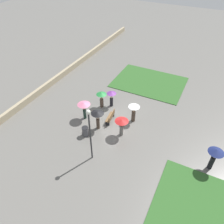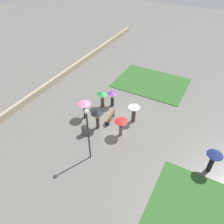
% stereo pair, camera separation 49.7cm
% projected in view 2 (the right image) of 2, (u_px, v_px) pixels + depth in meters
% --- Properties ---
extents(ground_plane, '(90.00, 90.00, 0.00)m').
position_uv_depth(ground_plane, '(111.00, 119.00, 20.74)').
color(ground_plane, '#66635E').
extents(lawn_patch_near, '(6.06, 7.99, 0.06)m').
position_uv_depth(lawn_patch_near, '(151.00, 83.00, 25.64)').
color(lawn_patch_near, '#2D5B26').
rests_on(lawn_patch_near, ground_plane).
extents(lawn_patch_far, '(6.16, 7.74, 0.06)m').
position_uv_depth(lawn_patch_far, '(212.00, 222.00, 13.31)').
color(lawn_patch_far, '#2D5B26').
rests_on(lawn_patch_far, ground_plane).
extents(parapet_wall, '(45.00, 0.35, 0.69)m').
position_uv_depth(parapet_wall, '(40.00, 91.00, 23.79)').
color(parapet_wall, tan).
rests_on(parapet_wall, ground_plane).
extents(park_bench, '(1.59, 0.61, 0.90)m').
position_uv_depth(park_bench, '(111.00, 117.00, 20.24)').
color(park_bench, brown).
rests_on(park_bench, ground_plane).
extents(lamp_post, '(0.32, 0.32, 4.79)m').
position_uv_depth(lamp_post, '(88.00, 129.00, 15.27)').
color(lamp_post, '#2D2D30').
rests_on(lamp_post, ground_plane).
extents(trash_bin, '(0.57, 0.57, 0.90)m').
position_uv_depth(trash_bin, '(85.00, 131.00, 18.83)').
color(trash_bin, '#4C4C51').
rests_on(trash_bin, ground_plane).
extents(crowd_person_black, '(1.13, 1.13, 1.87)m').
position_uv_depth(crowd_person_black, '(97.00, 116.00, 18.92)').
color(crowd_person_black, '#47382D').
rests_on(crowd_person_black, ground_plane).
extents(crowd_person_white, '(1.05, 1.05, 1.87)m').
position_uv_depth(crowd_person_white, '(134.00, 110.00, 19.65)').
color(crowd_person_white, '#47382D').
rests_on(crowd_person_white, ground_plane).
extents(crowd_person_pink, '(1.19, 1.19, 1.82)m').
position_uv_depth(crowd_person_pink, '(84.00, 105.00, 19.98)').
color(crowd_person_pink, '#1E3328').
rests_on(crowd_person_pink, ground_plane).
extents(crowd_person_purple, '(0.95, 0.95, 1.74)m').
position_uv_depth(crowd_person_purple, '(112.00, 95.00, 21.51)').
color(crowd_person_purple, black).
rests_on(crowd_person_purple, ground_plane).
extents(crowd_person_red, '(1.16, 1.16, 1.76)m').
position_uv_depth(crowd_person_red, '(121.00, 123.00, 18.24)').
color(crowd_person_red, slate).
rests_on(crowd_person_red, ground_plane).
extents(crowd_person_green, '(1.02, 1.02, 1.74)m').
position_uv_depth(crowd_person_green, '(102.00, 96.00, 21.43)').
color(crowd_person_green, '#47382D').
rests_on(crowd_person_green, ground_plane).
extents(lone_walker_far_path, '(1.14, 1.14, 2.02)m').
position_uv_depth(lone_walker_far_path, '(214.00, 157.00, 15.28)').
color(lone_walker_far_path, black).
rests_on(lone_walker_far_path, ground_plane).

